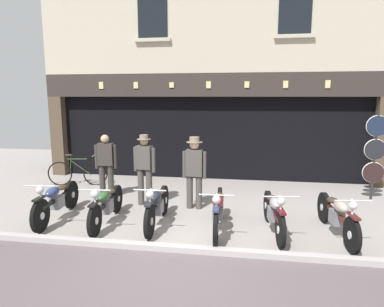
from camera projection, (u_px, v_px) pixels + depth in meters
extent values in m
cube|color=gray|center=(208.00, 182.00, 10.58)|extent=(22.51, 10.00, 0.08)
cube|color=#A8A09F|center=(177.00, 250.00, 5.78)|extent=(22.51, 0.16, 0.18)
cube|color=black|center=(215.00, 132.00, 12.59)|extent=(9.67, 4.00, 2.60)
cube|color=#4C3D2D|center=(59.00, 136.00, 11.30)|extent=(0.44, 0.36, 2.60)
cube|color=#4C3D2D|center=(382.00, 142.00, 9.76)|extent=(0.44, 0.36, 2.60)
cube|color=black|center=(210.00, 133.00, 10.87)|extent=(9.25, 0.03, 2.18)
cube|color=#302925|center=(209.00, 85.00, 10.19)|extent=(10.51, 0.24, 0.70)
cube|color=#DBC684|center=(101.00, 85.00, 10.58)|extent=(0.14, 0.03, 0.21)
cube|color=#DBC684|center=(136.00, 85.00, 10.41)|extent=(0.14, 0.03, 0.19)
cube|color=#DBC684|center=(172.00, 85.00, 10.24)|extent=(0.14, 0.03, 0.16)
cube|color=#DBC684|center=(209.00, 85.00, 10.06)|extent=(0.14, 0.03, 0.20)
cube|color=#DBC684|center=(247.00, 85.00, 9.89)|extent=(0.14, 0.03, 0.18)
cube|color=#DBC684|center=(286.00, 84.00, 9.72)|extent=(0.14, 0.03, 0.20)
cube|color=#DBC684|center=(328.00, 84.00, 9.55)|extent=(0.14, 0.03, 0.22)
cube|color=#B7AD95|center=(210.00, 15.00, 9.93)|extent=(10.51, 0.40, 3.35)
cube|color=black|center=(152.00, 15.00, 9.99)|extent=(0.90, 0.02, 1.30)
cube|color=#B7AD95|center=(153.00, 40.00, 10.07)|extent=(1.10, 0.12, 0.10)
cube|color=black|center=(295.00, 10.00, 9.36)|extent=(0.90, 0.02, 1.30)
cube|color=#B7AD95|center=(294.00, 36.00, 9.44)|extent=(1.10, 0.12, 0.10)
cylinder|color=black|center=(40.00, 216.00, 6.54)|extent=(0.13, 0.66, 0.66)
cylinder|color=silver|center=(40.00, 216.00, 6.54)|extent=(0.11, 0.15, 0.14)
cylinder|color=black|center=(71.00, 195.00, 7.95)|extent=(0.14, 0.66, 0.66)
cylinder|color=silver|center=(71.00, 195.00, 7.95)|extent=(0.12, 0.15, 0.14)
cube|color=black|center=(57.00, 199.00, 7.22)|extent=(0.18, 1.32, 0.07)
cube|color=slate|center=(57.00, 202.00, 7.24)|extent=(0.23, 0.34, 0.26)
ellipsoid|color=navy|center=(52.00, 192.00, 7.02)|extent=(0.26, 0.48, 0.20)
ellipsoid|color=#38281E|center=(62.00, 187.00, 7.45)|extent=(0.22, 0.32, 0.10)
cube|color=black|center=(39.00, 199.00, 6.48)|extent=(0.13, 0.37, 0.04)
sphere|color=silver|center=(40.00, 190.00, 6.52)|extent=(0.15, 0.15, 0.15)
cylinder|color=silver|center=(40.00, 186.00, 6.50)|extent=(0.62, 0.08, 0.02)
cylinder|color=silver|center=(40.00, 201.00, 6.53)|extent=(0.06, 0.29, 0.60)
cylinder|color=black|center=(95.00, 221.00, 6.33)|extent=(0.12, 0.63, 0.62)
cylinder|color=silver|center=(95.00, 221.00, 6.33)|extent=(0.11, 0.14, 0.14)
cylinder|color=black|center=(117.00, 199.00, 7.69)|extent=(0.13, 0.63, 0.62)
cylinder|color=silver|center=(117.00, 199.00, 7.69)|extent=(0.12, 0.14, 0.14)
cube|color=black|center=(107.00, 203.00, 6.99)|extent=(0.16, 1.28, 0.07)
cube|color=slate|center=(107.00, 206.00, 7.00)|extent=(0.22, 0.33, 0.26)
ellipsoid|color=#2D502C|center=(103.00, 196.00, 6.79)|extent=(0.25, 0.47, 0.20)
ellipsoid|color=#38281E|center=(110.00, 191.00, 7.20)|extent=(0.22, 0.31, 0.10)
cube|color=black|center=(94.00, 204.00, 6.27)|extent=(0.13, 0.37, 0.04)
sphere|color=silver|center=(94.00, 194.00, 6.30)|extent=(0.15, 0.15, 0.15)
cylinder|color=silver|center=(94.00, 190.00, 6.29)|extent=(0.62, 0.07, 0.02)
cylinder|color=silver|center=(95.00, 205.00, 6.32)|extent=(0.06, 0.29, 0.60)
cylinder|color=black|center=(150.00, 221.00, 6.26)|extent=(0.09, 0.65, 0.65)
cylinder|color=silver|center=(150.00, 221.00, 6.26)|extent=(0.10, 0.15, 0.14)
cylinder|color=black|center=(164.00, 200.00, 7.54)|extent=(0.10, 0.66, 0.65)
cylinder|color=silver|center=(164.00, 200.00, 7.54)|extent=(0.11, 0.15, 0.14)
cube|color=black|center=(157.00, 204.00, 6.88)|extent=(0.11, 1.20, 0.07)
cube|color=slate|center=(157.00, 207.00, 6.89)|extent=(0.21, 0.33, 0.26)
ellipsoid|color=black|center=(155.00, 197.00, 6.69)|extent=(0.23, 0.47, 0.20)
ellipsoid|color=#38281E|center=(160.00, 192.00, 7.08)|extent=(0.21, 0.31, 0.10)
cube|color=black|center=(149.00, 203.00, 6.20)|extent=(0.11, 0.36, 0.04)
sphere|color=silver|center=(150.00, 194.00, 6.23)|extent=(0.15, 0.15, 0.15)
cylinder|color=silver|center=(150.00, 190.00, 6.22)|extent=(0.62, 0.04, 0.02)
cylinder|color=silver|center=(150.00, 206.00, 6.25)|extent=(0.04, 0.24, 0.62)
cylinder|color=black|center=(216.00, 228.00, 5.92)|extent=(0.09, 0.67, 0.67)
cylinder|color=silver|center=(216.00, 228.00, 5.92)|extent=(0.10, 0.15, 0.15)
cylinder|color=black|center=(220.00, 203.00, 7.32)|extent=(0.10, 0.67, 0.67)
cylinder|color=silver|center=(220.00, 203.00, 7.32)|extent=(0.11, 0.15, 0.15)
cube|color=#2A354F|center=(218.00, 208.00, 6.60)|extent=(0.11, 1.32, 0.07)
cube|color=slate|center=(218.00, 212.00, 6.61)|extent=(0.21, 0.33, 0.26)
ellipsoid|color=maroon|center=(218.00, 201.00, 6.40)|extent=(0.23, 0.47, 0.20)
ellipsoid|color=#38281E|center=(219.00, 195.00, 6.82)|extent=(0.21, 0.31, 0.10)
cube|color=#2A354F|center=(216.00, 208.00, 5.86)|extent=(0.11, 0.36, 0.04)
sphere|color=silver|center=(216.00, 199.00, 5.89)|extent=(0.15, 0.15, 0.15)
cylinder|color=silver|center=(216.00, 195.00, 5.88)|extent=(0.62, 0.04, 0.02)
cylinder|color=silver|center=(216.00, 211.00, 5.91)|extent=(0.04, 0.24, 0.62)
cylinder|color=black|center=(281.00, 230.00, 5.88)|extent=(0.14, 0.64, 0.64)
cylinder|color=silver|center=(281.00, 230.00, 5.88)|extent=(0.11, 0.15, 0.14)
cylinder|color=black|center=(268.00, 206.00, 7.18)|extent=(0.15, 0.64, 0.64)
cylinder|color=silver|center=(268.00, 206.00, 7.18)|extent=(0.12, 0.15, 0.14)
cube|color=#591318|center=(274.00, 211.00, 6.51)|extent=(0.19, 1.22, 0.07)
cube|color=slate|center=(274.00, 214.00, 6.52)|extent=(0.23, 0.34, 0.26)
ellipsoid|color=gray|center=(276.00, 203.00, 6.32)|extent=(0.27, 0.48, 0.20)
ellipsoid|color=#38281E|center=(272.00, 198.00, 6.71)|extent=(0.23, 0.32, 0.10)
cube|color=#591318|center=(281.00, 211.00, 5.82)|extent=(0.14, 0.37, 0.04)
sphere|color=silver|center=(281.00, 201.00, 5.85)|extent=(0.15, 0.15, 0.15)
cylinder|color=silver|center=(281.00, 197.00, 5.84)|extent=(0.62, 0.09, 0.02)
cylinder|color=silver|center=(281.00, 213.00, 5.87)|extent=(0.06, 0.24, 0.62)
cylinder|color=black|center=(352.00, 235.00, 5.67)|extent=(0.13, 0.63, 0.63)
cylinder|color=silver|center=(352.00, 235.00, 5.67)|extent=(0.11, 0.15, 0.14)
cylinder|color=black|center=(324.00, 207.00, 7.09)|extent=(0.14, 0.63, 0.63)
cylinder|color=silver|center=(324.00, 207.00, 7.09)|extent=(0.12, 0.15, 0.14)
cube|color=#521F18|center=(337.00, 214.00, 6.36)|extent=(0.20, 1.33, 0.07)
cube|color=slate|center=(337.00, 217.00, 6.37)|extent=(0.23, 0.34, 0.26)
ellipsoid|color=#A19688|center=(341.00, 206.00, 6.15)|extent=(0.26, 0.48, 0.20)
ellipsoid|color=#38281E|center=(333.00, 200.00, 6.58)|extent=(0.23, 0.32, 0.10)
cube|color=#521F18|center=(354.00, 216.00, 5.61)|extent=(0.13, 0.37, 0.04)
sphere|color=silver|center=(353.00, 205.00, 5.64)|extent=(0.15, 0.15, 0.15)
cylinder|color=silver|center=(353.00, 201.00, 5.63)|extent=(0.62, 0.08, 0.02)
cylinder|color=silver|center=(352.00, 218.00, 5.66)|extent=(0.06, 0.23, 0.62)
cylinder|color=#38332D|center=(111.00, 181.00, 8.75)|extent=(0.15, 0.15, 0.89)
cylinder|color=#38332D|center=(102.00, 181.00, 8.76)|extent=(0.15, 0.15, 0.89)
cube|color=#38332D|center=(106.00, 154.00, 8.64)|extent=(0.41, 0.27, 0.56)
cube|color=silver|center=(107.00, 151.00, 8.74)|extent=(0.14, 0.04, 0.31)
cube|color=black|center=(107.00, 151.00, 8.75)|extent=(0.05, 0.02, 0.29)
cylinder|color=#38332D|center=(115.00, 157.00, 8.64)|extent=(0.09, 0.09, 0.61)
cylinder|color=#38332D|center=(96.00, 157.00, 8.65)|extent=(0.09, 0.09, 0.61)
sphere|color=tan|center=(105.00, 139.00, 8.57)|extent=(0.21, 0.21, 0.21)
cylinder|color=#47423D|center=(149.00, 187.00, 8.13)|extent=(0.15, 0.15, 0.92)
cylinder|color=#47423D|center=(141.00, 186.00, 8.20)|extent=(0.15, 0.15, 0.92)
cube|color=#47423D|center=(144.00, 157.00, 8.04)|extent=(0.41, 0.28, 0.56)
cube|color=silver|center=(146.00, 154.00, 8.14)|extent=(0.14, 0.04, 0.31)
cube|color=black|center=(147.00, 154.00, 8.15)|extent=(0.05, 0.02, 0.29)
cylinder|color=#47423D|center=(153.00, 160.00, 7.98)|extent=(0.09, 0.09, 0.58)
cylinder|color=#47423D|center=(135.00, 159.00, 8.12)|extent=(0.09, 0.09, 0.58)
sphere|color=tan|center=(144.00, 141.00, 7.98)|extent=(0.19, 0.19, 0.19)
cylinder|color=#7F705B|center=(144.00, 139.00, 7.97)|extent=(0.33, 0.33, 0.01)
cylinder|color=#7F705B|center=(144.00, 137.00, 7.96)|extent=(0.20, 0.20, 0.11)
cylinder|color=#47423D|center=(199.00, 192.00, 7.91)|extent=(0.15, 0.15, 0.81)
cylinder|color=#47423D|center=(190.00, 191.00, 7.95)|extent=(0.15, 0.15, 0.81)
cube|color=#47423D|center=(194.00, 163.00, 7.81)|extent=(0.39, 0.23, 0.61)
cube|color=white|center=(195.00, 159.00, 7.91)|extent=(0.14, 0.02, 0.34)
cube|color=navy|center=(195.00, 159.00, 7.93)|extent=(0.05, 0.01, 0.32)
cylinder|color=#47423D|center=(204.00, 165.00, 7.78)|extent=(0.09, 0.09, 0.63)
cylinder|color=#47423D|center=(184.00, 165.00, 7.86)|extent=(0.09, 0.09, 0.63)
sphere|color=beige|center=(194.00, 145.00, 7.74)|extent=(0.22, 0.22, 0.22)
cylinder|color=#7F705B|center=(194.00, 142.00, 7.73)|extent=(0.37, 0.37, 0.01)
cylinder|color=#7F705B|center=(194.00, 140.00, 7.72)|extent=(0.23, 0.23, 0.12)
cylinder|color=#232328|center=(375.00, 155.00, 8.50)|extent=(0.06, 0.06, 2.29)
cylinder|color=#192338|center=(378.00, 126.00, 8.35)|extent=(0.51, 0.03, 0.51)
torus|color=beige|center=(377.00, 126.00, 8.37)|extent=(0.54, 0.04, 0.54)
cylinder|color=black|center=(375.00, 150.00, 8.45)|extent=(0.51, 0.03, 0.51)
torus|color=silver|center=(375.00, 149.00, 8.47)|extent=(0.54, 0.04, 0.54)
cylinder|color=black|center=(373.00, 173.00, 8.55)|extent=(0.51, 0.03, 0.51)
torus|color=silver|center=(373.00, 172.00, 8.57)|extent=(0.54, 0.04, 0.54)
cube|color=silver|center=(137.00, 120.00, 11.02)|extent=(0.82, 0.02, 1.06)
cube|color=#232328|center=(137.00, 107.00, 10.93)|extent=(0.82, 0.01, 0.20)
torus|color=black|center=(95.00, 174.00, 10.05)|extent=(0.72, 0.16, 0.72)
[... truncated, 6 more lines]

